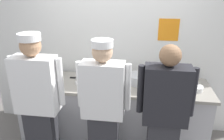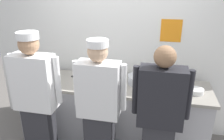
{
  "view_description": "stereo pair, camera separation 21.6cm",
  "coord_description": "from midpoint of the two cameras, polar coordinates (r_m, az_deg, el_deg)",
  "views": [
    {
      "loc": [
        0.38,
        -2.4,
        2.21
      ],
      "look_at": [
        -0.01,
        0.42,
        1.11
      ],
      "focal_mm": 35.66,
      "sensor_mm": 36.0,
      "label": 1
    },
    {
      "loc": [
        0.59,
        -2.36,
        2.21
      ],
      "look_at": [
        -0.01,
        0.42,
        1.11
      ],
      "focal_mm": 35.66,
      "sensor_mm": 36.0,
      "label": 2
    }
  ],
  "objects": [
    {
      "name": "ramekin_red_sauce",
      "position": [
        2.93,
        8.31,
        -4.55
      ],
      "size": [
        0.08,
        0.08,
        0.05
      ],
      "color": "white",
      "rests_on": "prep_counter"
    },
    {
      "name": "chef_center",
      "position": [
        2.56,
        -4.71,
        -9.61
      ],
      "size": [
        0.61,
        0.24,
        1.69
      ],
      "color": "#2D2D33",
      "rests_on": "ground"
    },
    {
      "name": "ramekin_orange_sauce",
      "position": [
        3.57,
        -19.06,
        -0.76
      ],
      "size": [
        0.09,
        0.09,
        0.04
      ],
      "color": "white",
      "rests_on": "prep_counter"
    },
    {
      "name": "ramekin_green_sauce",
      "position": [
        3.1,
        -10.55,
        -3.25
      ],
      "size": [
        0.09,
        0.09,
        0.04
      ],
      "color": "white",
      "rests_on": "prep_counter"
    },
    {
      "name": "squeeze_bottle_primary",
      "position": [
        2.9,
        10.63,
        -3.69
      ],
      "size": [
        0.06,
        0.06,
        0.18
      ],
      "color": "#E5E066",
      "rests_on": "prep_counter"
    },
    {
      "name": "sheet_tray",
      "position": [
        3.1,
        -3.4,
        -3.2
      ],
      "size": [
        0.57,
        0.43,
        0.02
      ],
      "primitive_type": "cube",
      "rotation": [
        0.0,
        0.0,
        0.18
      ],
      "color": "#B7BABF",
      "rests_on": "prep_counter"
    },
    {
      "name": "wall_back",
      "position": [
        3.39,
        -0.52,
        6.56
      ],
      "size": [
        4.14,
        0.11,
        2.71
      ],
      "color": "white",
      "rests_on": "ground"
    },
    {
      "name": "chefs_knife",
      "position": [
        3.3,
        -10.7,
        -2.06
      ],
      "size": [
        0.28,
        0.03,
        0.02
      ],
      "color": "#B7BABF",
      "rests_on": "prep_counter"
    },
    {
      "name": "ramekin_yellow_sauce",
      "position": [
        3.0,
        14.7,
        -4.51
      ],
      "size": [
        0.1,
        0.1,
        0.04
      ],
      "color": "white",
      "rests_on": "prep_counter"
    },
    {
      "name": "chef_far_right",
      "position": [
        2.49,
        10.85,
        -11.37
      ],
      "size": [
        0.61,
        0.24,
        1.67
      ],
      "color": "#2D2D33",
      "rests_on": "ground"
    },
    {
      "name": "prep_counter",
      "position": [
        3.3,
        -1.75,
        -10.82
      ],
      "size": [
        2.64,
        0.72,
        0.92
      ],
      "color": "#B2B2B7",
      "rests_on": "ground"
    },
    {
      "name": "chef_near_left",
      "position": [
        2.76,
        -20.59,
        -7.86
      ],
      "size": [
        0.62,
        0.24,
        1.74
      ],
      "color": "#2D2D33",
      "rests_on": "ground"
    },
    {
      "name": "plate_stack_front",
      "position": [
        3.04,
        18.73,
        -4.47
      ],
      "size": [
        0.19,
        0.19,
        0.06
      ],
      "color": "white",
      "rests_on": "prep_counter"
    },
    {
      "name": "mixing_bowl_steel",
      "position": [
        3.09,
        5.07,
        -2.29
      ],
      "size": [
        0.32,
        0.32,
        0.12
      ],
      "primitive_type": "cylinder",
      "color": "#B7BABF",
      "rests_on": "prep_counter"
    }
  ]
}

